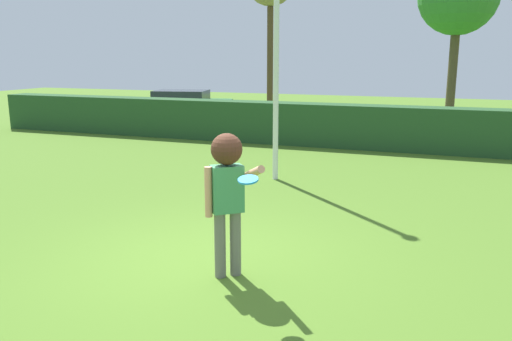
{
  "coord_description": "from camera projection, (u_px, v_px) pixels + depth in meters",
  "views": [
    {
      "loc": [
        2.97,
        -5.93,
        2.72
      ],
      "look_at": [
        0.49,
        0.68,
        1.15
      ],
      "focal_mm": 36.51,
      "sensor_mm": 36.0,
      "label": 1
    }
  ],
  "objects": [
    {
      "name": "ground_plane",
      "position": [
        204.0,
        261.0,
        7.03
      ],
      "size": [
        60.0,
        60.0,
        0.0
      ],
      "primitive_type": "plane",
      "color": "#4B7123"
    },
    {
      "name": "person",
      "position": [
        227.0,
        184.0,
        6.3
      ],
      "size": [
        0.82,
        0.53,
        1.81
      ],
      "color": "slate",
      "rests_on": "ground"
    },
    {
      "name": "frisbee",
      "position": [
        248.0,
        180.0,
        5.63
      ],
      "size": [
        0.23,
        0.22,
        0.07
      ],
      "color": "#268CE5"
    },
    {
      "name": "lamppost",
      "position": [
        276.0,
        24.0,
        10.96
      ],
      "size": [
        0.24,
        0.24,
        6.11
      ],
      "color": "silver",
      "rests_on": "ground"
    },
    {
      "name": "hedge_row",
      "position": [
        345.0,
        126.0,
        15.65
      ],
      "size": [
        25.27,
        0.9,
        1.28
      ],
      "primitive_type": "cube",
      "color": "#234A25",
      "rests_on": "ground"
    },
    {
      "name": "parked_car_green",
      "position": [
        181.0,
        103.0,
        22.37
      ],
      "size": [
        4.47,
        2.58,
        1.25
      ],
      "color": "#1E6633",
      "rests_on": "ground"
    }
  ]
}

